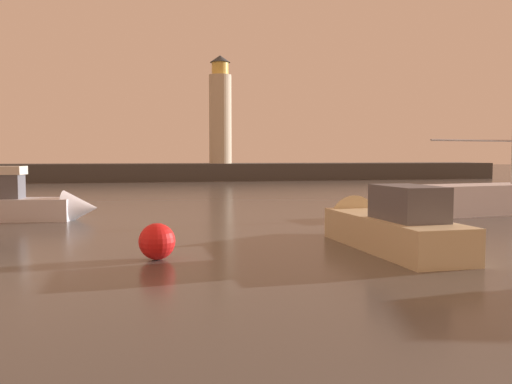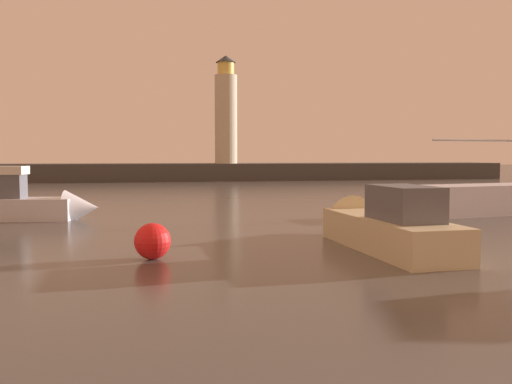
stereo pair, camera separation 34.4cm
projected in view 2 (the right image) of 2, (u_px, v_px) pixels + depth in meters
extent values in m
plane|color=#4C4742|center=(213.00, 203.00, 30.62)|extent=(220.00, 220.00, 0.00)
cube|color=#423F3D|center=(180.00, 172.00, 57.85)|extent=(71.11, 6.10, 1.77)
cylinder|color=beige|center=(226.00, 119.00, 58.45)|extent=(2.37, 2.37, 9.32)
cylinder|color=#F2CC59|center=(226.00, 69.00, 58.09)|extent=(1.78, 1.78, 1.30)
cone|color=#33383D|center=(226.00, 59.00, 58.02)|extent=(2.13, 2.13, 0.75)
cube|color=beige|center=(389.00, 234.00, 15.31)|extent=(1.93, 5.78, 0.93)
cone|color=beige|center=(343.00, 219.00, 18.52)|extent=(1.73, 1.63, 1.68)
cube|color=#595960|center=(404.00, 203.00, 14.42)|extent=(1.33, 2.21, 0.91)
cube|color=silver|center=(10.00, 209.00, 22.42)|extent=(5.16, 2.16, 0.89)
cone|color=silver|center=(82.00, 208.00, 22.61)|extent=(1.53, 1.61, 1.44)
cube|color=#595960|center=(0.00, 186.00, 22.33)|extent=(1.99, 1.18, 0.97)
cube|color=silver|center=(500.00, 199.00, 24.96)|extent=(8.63, 3.30, 1.33)
cylinder|color=#B7B7BC|center=(476.00, 140.00, 24.27)|extent=(4.59, 0.81, 0.09)
sphere|color=red|center=(152.00, 241.00, 13.97)|extent=(0.93, 0.93, 0.93)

